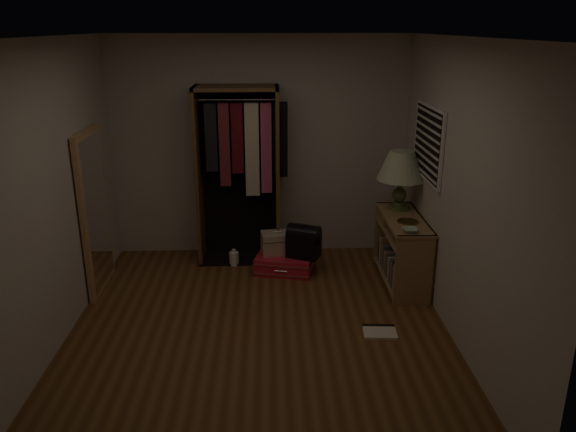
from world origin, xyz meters
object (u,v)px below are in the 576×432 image
object	(u,v)px
open_wardrobe	(242,159)
pink_suitcase	(285,263)
white_jug	(234,258)
black_bag	(304,240)
train_case	(277,243)
console_bookshelf	(401,247)
table_lamp	(401,167)
floor_mirror	(95,212)

from	to	relation	value
open_wardrobe	pink_suitcase	world-z (taller)	open_wardrobe
open_wardrobe	white_jug	bearing A→B (deg)	-116.89
pink_suitcase	black_bag	world-z (taller)	black_bag
open_wardrobe	black_bag	distance (m)	1.18
train_case	black_bag	bearing A→B (deg)	-30.92
console_bookshelf	black_bag	bearing A→B (deg)	166.87
table_lamp	white_jug	xyz separation A→B (m)	(-1.86, 0.24, -1.15)
black_bag	table_lamp	distance (m)	1.34
table_lamp	white_jug	bearing A→B (deg)	172.76
open_wardrobe	floor_mirror	xyz separation A→B (m)	(-1.51, -0.77, -0.37)
floor_mirror	table_lamp	bearing A→B (deg)	5.25
console_bookshelf	black_bag	size ratio (longest dim) A/B	2.69
pink_suitcase	white_jug	world-z (taller)	pink_suitcase
console_bookshelf	floor_mirror	bearing A→B (deg)	-179.28
pink_suitcase	table_lamp	xyz separation A→B (m)	(1.27, -0.04, 1.13)
console_bookshelf	open_wardrobe	size ratio (longest dim) A/B	0.55
pink_suitcase	white_jug	distance (m)	0.62
open_wardrobe	floor_mirror	world-z (taller)	open_wardrobe
open_wardrobe	black_bag	size ratio (longest dim) A/B	4.93
black_bag	white_jug	distance (m)	0.90
console_bookshelf	train_case	distance (m)	1.39
train_case	black_bag	distance (m)	0.33
pink_suitcase	white_jug	xyz separation A→B (m)	(-0.59, 0.20, -0.02)
black_bag	table_lamp	bearing A→B (deg)	24.64
pink_suitcase	table_lamp	world-z (taller)	table_lamp
open_wardrobe	floor_mirror	bearing A→B (deg)	-152.93
pink_suitcase	table_lamp	size ratio (longest dim) A/B	1.11
pink_suitcase	white_jug	bearing A→B (deg)	173.66
console_bookshelf	pink_suitcase	xyz separation A→B (m)	(-1.26, 0.29, -0.30)
floor_mirror	train_case	bearing A→B (deg)	12.20
black_bag	white_jug	world-z (taller)	black_bag
white_jug	black_bag	bearing A→B (deg)	-17.19
console_bookshelf	train_case	xyz separation A→B (m)	(-1.34, 0.37, -0.07)
open_wardrobe	train_case	bearing A→B (deg)	-42.56
train_case	table_lamp	bearing A→B (deg)	-12.62
train_case	table_lamp	xyz separation A→B (m)	(1.35, -0.11, 0.91)
console_bookshelf	white_jug	size ratio (longest dim) A/B	5.78
floor_mirror	white_jug	bearing A→B (deg)	21.06
open_wardrobe	black_bag	xyz separation A→B (m)	(0.69, -0.48, -0.82)
console_bookshelf	table_lamp	xyz separation A→B (m)	(0.00, 0.26, 0.83)
black_bag	train_case	bearing A→B (deg)	-179.16
open_wardrobe	black_bag	world-z (taller)	open_wardrobe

